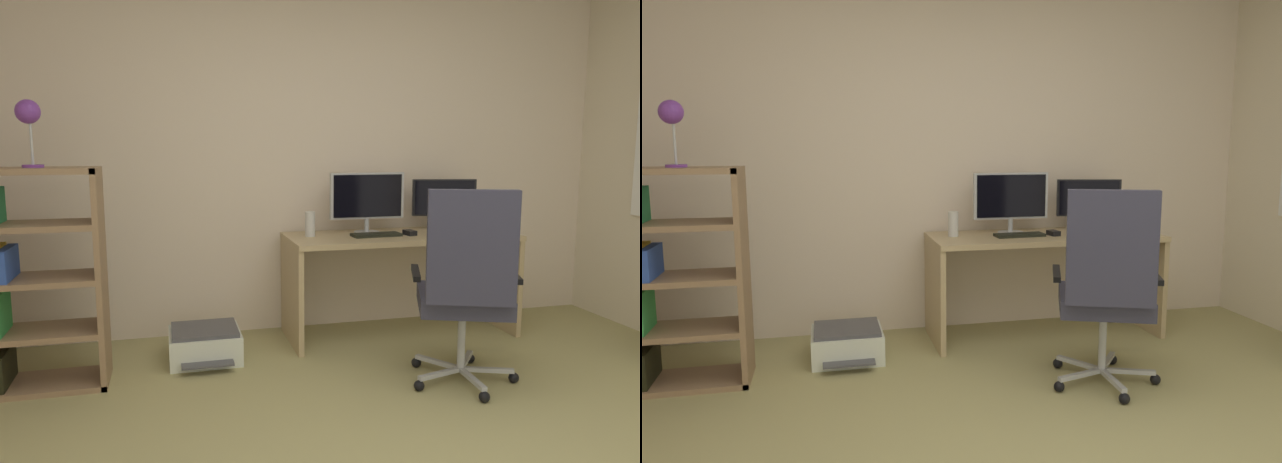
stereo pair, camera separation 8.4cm
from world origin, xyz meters
The scene contains 11 objects.
wall_back centered at (0.00, 2.43, 1.29)m, with size 4.72×0.10×2.59m, color beige.
desk centered at (0.64, 2.03, 0.54)m, with size 1.60×0.62×0.72m.
monitor_main centered at (0.43, 2.13, 0.97)m, with size 0.54×0.18×0.43m.
monitor_secondary centered at (1.02, 2.13, 0.94)m, with size 0.46×0.18×0.37m.
keyboard centered at (0.44, 1.98, 0.73)m, with size 0.34×0.13×0.02m, color black.
computer_mouse centered at (0.68, 1.97, 0.74)m, with size 0.06×0.10×0.03m, color black.
desktop_speaker centered at (0.00, 2.09, 0.81)m, with size 0.07×0.07×0.17m, color silver.
office_chair centered at (0.62, 1.03, 0.60)m, with size 0.66×0.70×1.12m.
bookshelf centered at (-1.82, 1.65, 0.59)m, with size 0.84×0.36×1.23m.
desk_lamp centered at (-1.63, 1.65, 1.49)m, with size 0.13×0.13×0.36m.
printer centered at (-0.74, 1.85, 0.10)m, with size 0.44×0.49×0.21m.
Camera 2 is at (-0.86, -1.83, 1.35)m, focal length 33.24 mm.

